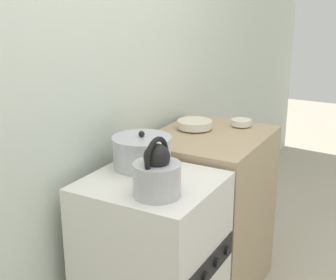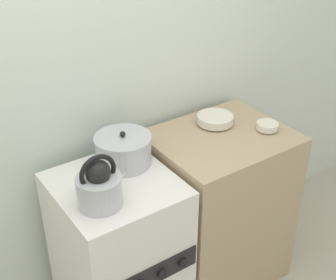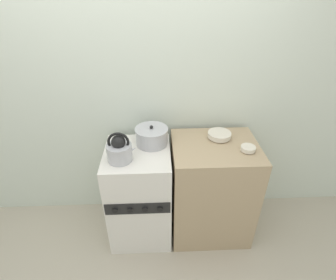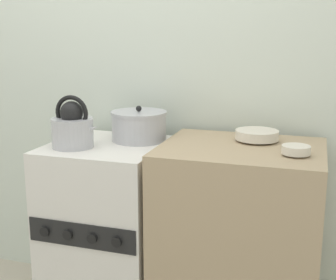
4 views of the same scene
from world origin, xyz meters
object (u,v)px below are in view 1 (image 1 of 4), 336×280
Objects in this scene: enamel_bowl at (195,124)px; small_ceramic_bowl at (241,122)px; stove at (153,273)px; cooking_pot at (142,152)px; kettle at (157,174)px.

small_ceramic_bowl is (0.18, -0.21, -0.01)m from enamel_bowl.
stove is 7.95× the size of small_ceramic_bowl.
stove is 0.55m from cooking_pot.
stove is 0.56m from kettle.
cooking_pot is at bearing 42.83° from kettle.
kettle reaches higher than stove.
kettle reaches higher than small_ceramic_bowl.
kettle is at bearing -140.16° from stove.
stove is 0.87m from enamel_bowl.
kettle reaches higher than cooking_pot.
cooking_pot is (0.12, 0.12, 0.52)m from stove.
kettle is 0.32m from cooking_pot.
cooking_pot reaches higher than stove.
kettle is 1.24× the size of enamel_bowl.
enamel_bowl is at bearing 16.02° from kettle.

